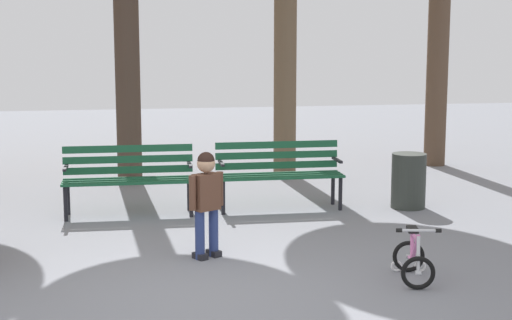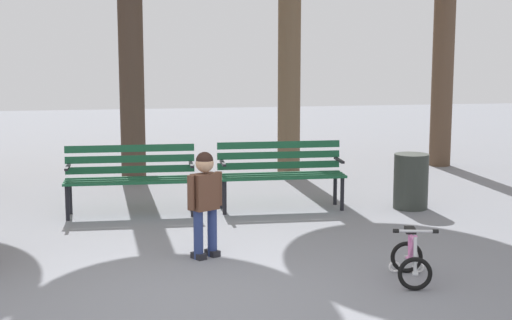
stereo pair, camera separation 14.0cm
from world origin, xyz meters
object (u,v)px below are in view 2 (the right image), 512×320
(child_standing, at_px, (205,196))
(trash_bin, at_px, (411,181))
(park_bench_far_left, at_px, (130,174))
(park_bench_left, at_px, (281,169))
(kids_bicycle, at_px, (411,260))

(child_standing, xyz_separation_m, trash_bin, (2.84, 1.81, -0.27))
(park_bench_far_left, height_order, trash_bin, park_bench_far_left)
(child_standing, distance_m, trash_bin, 3.38)
(park_bench_far_left, distance_m, child_standing, 2.21)
(park_bench_far_left, height_order, child_standing, child_standing)
(park_bench_far_left, xyz_separation_m, park_bench_left, (1.90, 0.01, 0.00))
(park_bench_far_left, bearing_deg, trash_bin, -4.60)
(park_bench_far_left, relative_size, park_bench_left, 1.00)
(park_bench_far_left, distance_m, trash_bin, 3.56)
(park_bench_far_left, relative_size, trash_bin, 2.28)
(child_standing, bearing_deg, trash_bin, 32.49)
(kids_bicycle, xyz_separation_m, trash_bin, (1.10, 2.89, 0.15))
(park_bench_left, xyz_separation_m, kids_bicycle, (0.54, -3.19, -0.31))
(park_bench_left, bearing_deg, kids_bicycle, -80.34)
(park_bench_far_left, distance_m, kids_bicycle, 4.02)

